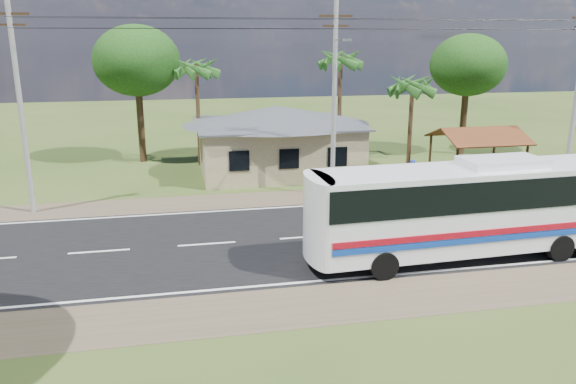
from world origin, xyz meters
name	(u,v)px	position (x,y,z in m)	size (l,w,h in m)	color
ground	(307,237)	(0.00, 0.00, 0.00)	(120.00, 120.00, 0.00)	#2E4217
road	(307,237)	(0.00, 0.00, 0.01)	(120.00, 16.00, 0.03)	black
house	(277,132)	(1.00, 13.00, 2.64)	(12.40, 10.00, 5.00)	tan
waiting_shed	(478,136)	(13.00, 8.50, 2.73)	(5.20, 4.48, 3.35)	#3A2915
concrete_barrier	(485,184)	(12.00, 5.60, 0.45)	(7.00, 0.30, 0.90)	#9E9E99
utility_poles	(328,94)	(2.67, 6.49, 5.77)	(32.80, 2.22, 11.00)	#9E9E99
palm_near	(413,86)	(9.50, 11.00, 5.71)	(2.80, 2.80, 6.70)	#47301E
palm_mid	(341,60)	(6.00, 15.50, 7.16)	(2.80, 2.80, 8.20)	#47301E
palm_far	(196,68)	(-4.00, 16.00, 6.68)	(2.80, 2.80, 7.70)	#47301E
tree_behind_house	(137,61)	(-8.00, 18.00, 7.12)	(6.00, 6.00, 9.61)	#47301E
tree_behind_shed	(468,66)	(16.00, 16.00, 6.68)	(5.60, 5.60, 9.02)	#47301E
coach_bus	(474,202)	(6.08, -3.51, 2.34)	(13.28, 3.35, 4.09)	white
motorcycle	(367,179)	(5.55, 7.85, 0.49)	(0.65, 1.86, 0.98)	black
person	(412,175)	(7.81, 6.53, 0.94)	(0.69, 0.45, 1.89)	#1C2C9C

